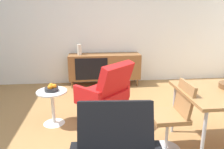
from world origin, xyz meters
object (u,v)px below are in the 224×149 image
side_table_round (53,103)px  sideboard (104,66)px  dining_chair_near_window (173,114)px  fruit_bowl (52,88)px  lounge_chair_red (106,92)px  vase_cobalt (80,50)px

side_table_round → sideboard: bearing=62.8°
dining_chair_near_window → fruit_bowl: dining_chair_near_window is taller
lounge_chair_red → fruit_bowl: size_ratio=4.73×
sideboard → vase_cobalt: 0.68m
vase_cobalt → side_table_round: 1.84m
dining_chair_near_window → lounge_chair_red: size_ratio=0.90×
sideboard → side_table_round: bearing=-117.2°
sideboard → lounge_chair_red: (-0.10, -1.73, 0.03)m
lounge_chair_red → sideboard: bearing=86.7°
side_table_round → fruit_bowl: size_ratio=2.60×
sideboard → dining_chair_near_window: bearing=-76.2°
dining_chair_near_window → fruit_bowl: size_ratio=4.28×
vase_cobalt → dining_chair_near_window: 2.83m
vase_cobalt → dining_chair_near_window: (1.17, -2.55, -0.37)m
vase_cobalt → side_table_round: bearing=-101.2°
sideboard → lounge_chair_red: size_ratio=1.69×
sideboard → side_table_round: sideboard is taller
lounge_chair_red → fruit_bowl: 0.80m
dining_chair_near_window → lounge_chair_red: (-0.73, 0.81, -0.00)m
dining_chair_near_window → fruit_bowl: 1.72m
sideboard → vase_cobalt: vase_cobalt is taller
sideboard → vase_cobalt: (-0.55, 0.00, 0.40)m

